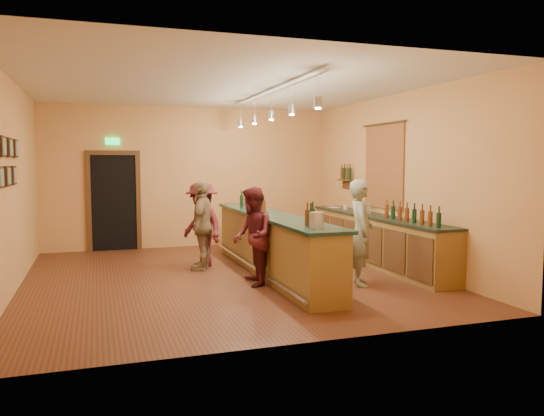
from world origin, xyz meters
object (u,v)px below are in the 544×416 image
object	(u,v)px
tasting_bar	(271,239)
bar_stool	(333,234)
customer_c	(202,224)
back_counter	(376,239)
customer_a	(253,236)
customer_b	(202,225)
bartender	(361,233)

from	to	relation	value
tasting_bar	bar_stool	world-z (taller)	tasting_bar
customer_c	bar_stool	distance (m)	2.55
customer_c	bar_stool	xyz separation A→B (m)	(2.50, -0.38, -0.24)
back_counter	bar_stool	world-z (taller)	back_counter
back_counter	customer_a	distance (m)	2.88
customer_b	tasting_bar	bearing A→B (deg)	78.78
tasting_bar	bartender	xyz separation A→B (m)	(1.07, -1.26, 0.23)
customer_c	bartender	bearing A→B (deg)	17.73
bar_stool	tasting_bar	bearing A→B (deg)	-156.54
tasting_bar	customer_c	size ratio (longest dim) A/B	3.23
tasting_bar	customer_a	distance (m)	0.93
back_counter	customer_a	world-z (taller)	customer_a
bartender	bar_stool	bearing A→B (deg)	6.15
tasting_bar	customer_b	distance (m)	1.32
bartender	customer_b	xyz separation A→B (m)	(-2.13, 2.01, -0.03)
bar_stool	back_counter	bearing A→B (deg)	-34.37
customer_b	bar_stool	world-z (taller)	customer_b
customer_b	back_counter	bearing A→B (deg)	104.05
bar_stool	customer_a	bearing A→B (deg)	-146.03
tasting_bar	customer_b	bearing A→B (deg)	144.68
back_counter	bartender	xyz separation A→B (m)	(-1.10, -1.44, 0.35)
customer_a	customer_c	bearing A→B (deg)	-158.00
bartender	bar_stool	xyz separation A→B (m)	(0.42, 1.90, -0.29)
customer_b	bar_stool	size ratio (longest dim) A/B	2.33
back_counter	customer_c	distance (m)	3.31
back_counter	tasting_bar	size ratio (longest dim) A/B	0.89
customer_b	customer_c	xyz separation A→B (m)	(0.05, 0.27, -0.02)
bar_stool	bartender	bearing A→B (deg)	-102.45
bartender	customer_c	world-z (taller)	bartender
customer_a	customer_b	xyz separation A→B (m)	(-0.52, 1.48, 0.03)
customer_a	bar_stool	distance (m)	2.47
tasting_bar	bartender	world-z (taller)	bartender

